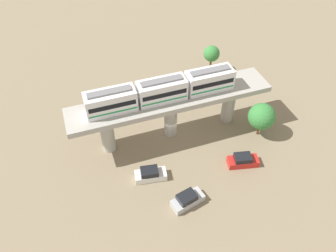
{
  "coord_description": "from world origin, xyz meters",
  "views": [
    {
      "loc": [
        -33.31,
        12.07,
        36.28
      ],
      "look_at": [
        -2.5,
        1.28,
        4.21
      ],
      "focal_mm": 35.6,
      "sensor_mm": 36.0,
      "label": 1
    }
  ],
  "objects_px": {
    "parked_car_white": "(150,174)",
    "tree_mid_lot": "(212,54)",
    "train": "(162,90)",
    "parked_car_red": "(243,161)",
    "tree_near_viaduct": "(262,116)",
    "parked_car_silver": "(187,200)"
  },
  "relations": [
    {
      "from": "tree_near_viaduct",
      "to": "tree_mid_lot",
      "type": "relative_size",
      "value": 1.09
    },
    {
      "from": "train",
      "to": "tree_mid_lot",
      "type": "bearing_deg",
      "value": -46.52
    },
    {
      "from": "train",
      "to": "parked_car_white",
      "type": "height_order",
      "value": "train"
    },
    {
      "from": "parked_car_red",
      "to": "parked_car_silver",
      "type": "distance_m",
      "value": 10.1
    },
    {
      "from": "parked_car_white",
      "to": "tree_near_viaduct",
      "type": "distance_m",
      "value": 18.14
    },
    {
      "from": "parked_car_red",
      "to": "tree_near_viaduct",
      "type": "relative_size",
      "value": 0.81
    },
    {
      "from": "parked_car_silver",
      "to": "tree_near_viaduct",
      "type": "distance_m",
      "value": 16.76
    },
    {
      "from": "train",
      "to": "tree_mid_lot",
      "type": "xyz_separation_m",
      "value": [
        13.06,
        -13.77,
        -4.97
      ]
    },
    {
      "from": "parked_car_white",
      "to": "parked_car_silver",
      "type": "relative_size",
      "value": 0.99
    },
    {
      "from": "train",
      "to": "tree_mid_lot",
      "type": "relative_size",
      "value": 4.05
    },
    {
      "from": "parked_car_red",
      "to": "parked_car_white",
      "type": "height_order",
      "value": "same"
    },
    {
      "from": "parked_car_white",
      "to": "parked_car_silver",
      "type": "height_order",
      "value": "same"
    },
    {
      "from": "train",
      "to": "parked_car_red",
      "type": "height_order",
      "value": "train"
    },
    {
      "from": "train",
      "to": "tree_near_viaduct",
      "type": "xyz_separation_m",
      "value": [
        -4.5,
        -13.66,
        -4.99
      ]
    },
    {
      "from": "train",
      "to": "tree_mid_lot",
      "type": "height_order",
      "value": "train"
    },
    {
      "from": "parked_car_silver",
      "to": "parked_car_white",
      "type": "bearing_deg",
      "value": 18.32
    },
    {
      "from": "parked_car_red",
      "to": "parked_car_silver",
      "type": "xyz_separation_m",
      "value": [
        -3.32,
        9.54,
        0.0
      ]
    },
    {
      "from": "tree_near_viaduct",
      "to": "tree_mid_lot",
      "type": "bearing_deg",
      "value": -0.37
    },
    {
      "from": "train",
      "to": "parked_car_red",
      "type": "xyz_separation_m",
      "value": [
        -9.01,
        -8.66,
        -7.81
      ]
    },
    {
      "from": "tree_near_viaduct",
      "to": "tree_mid_lot",
      "type": "distance_m",
      "value": 17.56
    },
    {
      "from": "parked_car_white",
      "to": "tree_mid_lot",
      "type": "distance_m",
      "value": 27.04
    },
    {
      "from": "parked_car_red",
      "to": "tree_near_viaduct",
      "type": "xyz_separation_m",
      "value": [
        4.51,
        -5.0,
        2.82
      ]
    }
  ]
}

